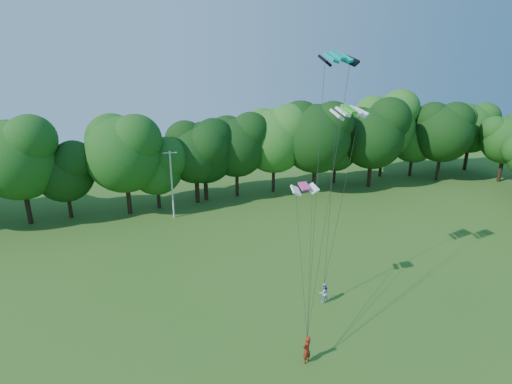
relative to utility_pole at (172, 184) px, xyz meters
name	(u,v)px	position (x,y,z in m)	size (l,w,h in m)	color
utility_pole	(172,184)	(0.00, 0.00, 0.00)	(1.54, 0.25, 7.71)	beige
kite_flyer_left	(307,350)	(4.72, -25.57, -3.09)	(0.65, 0.43, 1.79)	maroon
kite_flyer_right	(324,293)	(8.54, -20.27, -3.19)	(0.76, 0.59, 1.57)	#A5B4E5
kite_teal	(338,55)	(8.89, -19.62, 13.33)	(2.77, 1.65, 0.59)	#059F92
kite_green	(349,109)	(10.99, -17.82, 9.78)	(2.98, 1.87, 0.61)	green
kite_pink	(304,186)	(6.68, -20.18, 5.15)	(1.82, 0.88, 0.42)	#DD3D84
tree_back_center	(204,141)	(4.70, 5.00, 3.66)	(8.41, 8.41, 12.23)	black
tree_back_east	(415,132)	(36.83, 6.33, 2.87)	(7.54, 7.54, 10.97)	#3A2417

